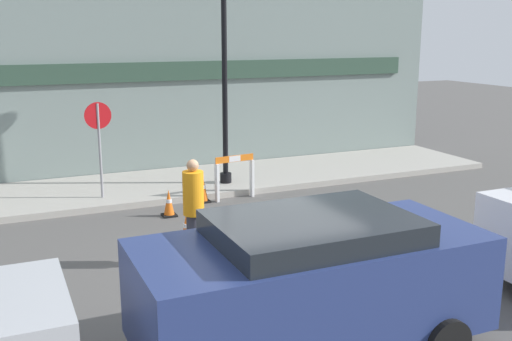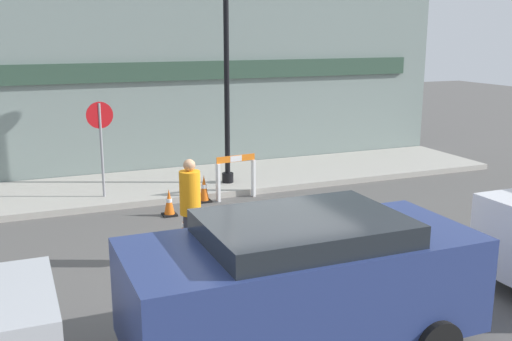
% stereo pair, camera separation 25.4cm
% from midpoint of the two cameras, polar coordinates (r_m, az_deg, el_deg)
% --- Properties ---
extents(ground_plane, '(60.00, 60.00, 0.00)m').
position_cam_midpoint_polar(ground_plane, '(9.83, 0.88, -9.89)').
color(ground_plane, '#565451').
extents(sidewalk_slab, '(18.00, 3.04, 0.15)m').
position_cam_midpoint_polar(sidewalk_slab, '(15.24, -8.15, -1.33)').
color(sidewalk_slab, '#ADA89E').
rests_on(sidewalk_slab, ground_plane).
extents(storefront_facade, '(18.00, 0.22, 5.50)m').
position_cam_midpoint_polar(storefront_facade, '(16.35, -9.88, 9.11)').
color(storefront_facade, gray).
rests_on(storefront_facade, ground_plane).
extents(streetlamp_post, '(0.44, 0.44, 4.88)m').
position_cam_midpoint_polar(streetlamp_post, '(14.58, -2.33, 10.97)').
color(streetlamp_post, black).
rests_on(streetlamp_post, sidewalk_slab).
extents(stop_sign, '(0.60, 0.06, 2.18)m').
position_cam_midpoint_polar(stop_sign, '(13.83, -14.06, 3.43)').
color(stop_sign, gray).
rests_on(stop_sign, sidewalk_slab).
extents(barricade_0, '(0.78, 0.19, 1.01)m').
position_cam_midpoint_polar(barricade_0, '(10.60, 6.75, -5.11)').
color(barricade_0, white).
rests_on(barricade_0, ground_plane).
extents(barricade_1, '(1.00, 0.25, 1.04)m').
position_cam_midpoint_polar(barricade_1, '(13.94, -1.40, -0.42)').
color(barricade_1, white).
rests_on(barricade_1, ground_plane).
extents(traffic_cone_0, '(0.30, 0.30, 0.59)m').
position_cam_midpoint_polar(traffic_cone_0, '(11.20, -6.12, -5.46)').
color(traffic_cone_0, black).
rests_on(traffic_cone_0, ground_plane).
extents(traffic_cone_1, '(0.30, 0.30, 0.64)m').
position_cam_midpoint_polar(traffic_cone_1, '(13.80, -4.45, -1.76)').
color(traffic_cone_1, black).
rests_on(traffic_cone_1, ground_plane).
extents(traffic_cone_2, '(0.30, 0.30, 0.58)m').
position_cam_midpoint_polar(traffic_cone_2, '(12.86, -7.71, -3.09)').
color(traffic_cone_2, black).
rests_on(traffic_cone_2, ground_plane).
extents(person_worker, '(0.49, 0.49, 1.81)m').
position_cam_midpoint_polar(person_worker, '(9.98, -5.54, -3.61)').
color(person_worker, '#33333D').
rests_on(person_worker, ground_plane).
extents(parked_car_1, '(4.21, 2.00, 1.74)m').
position_cam_midpoint_polar(parked_car_1, '(7.26, 5.45, -10.16)').
color(parked_car_1, navy).
rests_on(parked_car_1, ground_plane).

